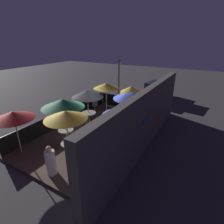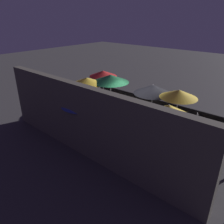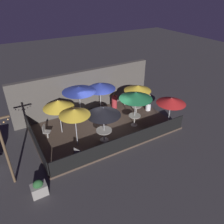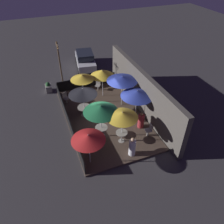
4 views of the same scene
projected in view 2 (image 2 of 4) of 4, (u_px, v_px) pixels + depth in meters
ground_plane at (127, 130)px, 11.84m from camera, size 60.00×60.00×0.00m
patio_deck at (127, 129)px, 11.82m from camera, size 9.09×5.36×0.12m
building_wall at (86, 122)px, 9.18m from camera, size 10.69×0.36×3.20m
fence_front at (153, 106)px, 13.42m from camera, size 8.89×0.05×0.95m
fence_side_left at (215, 152)px, 8.91m from camera, size 0.05×5.16×0.95m
patio_umbrella_0 at (87, 81)px, 12.42m from camera, size 1.90×1.90×2.36m
patio_umbrella_1 at (111, 78)px, 12.57m from camera, size 2.15×2.15×2.47m
patio_umbrella_2 at (153, 89)px, 11.42m from camera, size 2.02×2.02×2.28m
patio_umbrella_3 at (179, 94)px, 10.10m from camera, size 1.76×1.76×2.45m
patio_umbrella_4 at (103, 73)px, 14.67m from camera, size 1.87×1.87×2.18m
patio_umbrella_5 at (169, 110)px, 8.77m from camera, size 1.90×1.90×2.34m
patio_umbrella_6 at (120, 102)px, 9.07m from camera, size 2.28×2.28×2.49m
patio_umbrella_7 at (85, 100)px, 10.00m from camera, size 2.26×2.26×2.25m
dining_table_0 at (88, 106)px, 13.07m from camera, size 0.73×0.73×0.76m
dining_table_1 at (111, 105)px, 13.24m from camera, size 0.81×0.81×0.77m
dining_table_2 at (151, 114)px, 12.02m from camera, size 0.97×0.97×0.74m
patio_chair_0 at (61, 117)px, 11.92m from camera, size 0.44×0.44×0.95m
patio_chair_1 at (194, 121)px, 11.50m from camera, size 0.53×0.53×0.91m
patio_chair_2 at (188, 152)px, 8.88m from camera, size 0.55×0.55×0.90m
patron_0 at (73, 102)px, 13.70m from camera, size 0.43×0.43×1.32m
patron_1 at (74, 121)px, 11.38m from camera, size 0.61×0.61×1.21m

